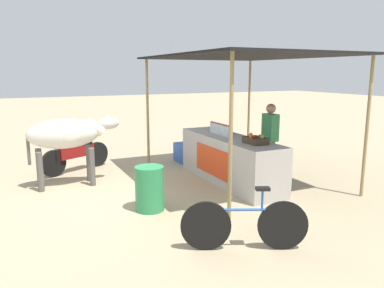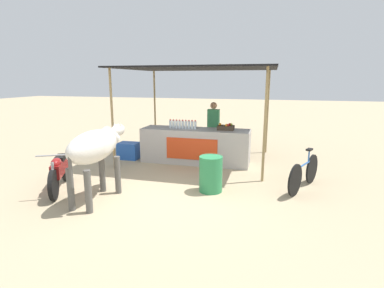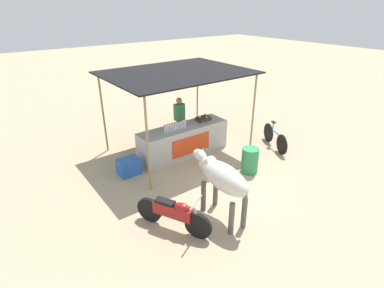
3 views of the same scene
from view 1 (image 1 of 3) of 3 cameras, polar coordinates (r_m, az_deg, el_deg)
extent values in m
plane|color=tan|center=(7.19, -9.68, -7.79)|extent=(60.00, 60.00, 0.00)
cube|color=#B2ADA8|center=(7.90, 5.72, -2.34)|extent=(3.00, 0.80, 0.96)
cube|color=red|center=(7.70, 3.11, -2.65)|extent=(1.40, 0.02, 0.58)
cube|color=black|center=(7.86, 7.95, 13.12)|extent=(4.20, 3.20, 0.04)
cylinder|color=#997F51|center=(8.98, -6.77, 4.55)|extent=(0.06, 0.06, 2.60)
cylinder|color=#997F51|center=(5.58, 5.91, 0.67)|extent=(0.06, 0.06, 2.60)
cylinder|color=#997F51|center=(10.27, 8.67, 5.30)|extent=(0.06, 0.06, 2.60)
cylinder|color=#997F51|center=(7.48, 25.13, 2.31)|extent=(0.06, 0.06, 2.60)
cylinder|color=silver|center=(8.37, 2.99, 2.56)|extent=(0.07, 0.07, 0.22)
cylinder|color=red|center=(8.36, 3.00, 3.41)|extent=(0.04, 0.04, 0.03)
cylinder|color=silver|center=(8.30, 3.29, 2.48)|extent=(0.07, 0.07, 0.22)
cylinder|color=red|center=(8.28, 3.30, 3.33)|extent=(0.04, 0.04, 0.03)
cylinder|color=silver|center=(8.22, 3.59, 2.39)|extent=(0.07, 0.07, 0.22)
cylinder|color=red|center=(8.20, 3.60, 3.26)|extent=(0.04, 0.04, 0.03)
cylinder|color=silver|center=(8.14, 3.90, 2.31)|extent=(0.07, 0.07, 0.22)
cylinder|color=red|center=(8.12, 3.91, 3.18)|extent=(0.04, 0.04, 0.03)
cylinder|color=silver|center=(8.06, 4.21, 2.22)|extent=(0.07, 0.07, 0.22)
cylinder|color=red|center=(8.04, 4.22, 3.10)|extent=(0.04, 0.04, 0.03)
cylinder|color=silver|center=(7.99, 4.53, 2.13)|extent=(0.07, 0.07, 0.22)
cylinder|color=red|center=(7.97, 4.54, 3.02)|extent=(0.04, 0.04, 0.03)
cylinder|color=silver|center=(7.91, 4.86, 2.04)|extent=(0.07, 0.07, 0.22)
cylinder|color=red|center=(7.89, 4.87, 2.94)|extent=(0.04, 0.04, 0.03)
cylinder|color=silver|center=(7.83, 5.19, 1.95)|extent=(0.07, 0.07, 0.22)
cylinder|color=red|center=(7.81, 5.20, 2.85)|extent=(0.04, 0.04, 0.03)
cylinder|color=silver|center=(7.76, 5.53, 1.85)|extent=(0.07, 0.07, 0.22)
cylinder|color=red|center=(7.74, 5.54, 2.76)|extent=(0.04, 0.04, 0.03)
cube|color=#3F3326|center=(7.13, 9.64, 0.54)|extent=(0.44, 0.32, 0.12)
sphere|color=orange|center=(7.25, 8.93, 1.42)|extent=(0.08, 0.08, 0.08)
sphere|color=orange|center=(7.03, 9.04, 1.12)|extent=(0.08, 0.08, 0.08)
sphere|color=#8CB22D|center=(7.04, 10.62, 1.08)|extent=(0.08, 0.08, 0.08)
sphere|color=#B21E19|center=(7.06, 10.32, 1.12)|extent=(0.08, 0.08, 0.08)
sphere|color=#B21E19|center=(7.00, 9.22, 1.08)|extent=(0.08, 0.08, 0.08)
cylinder|color=#383842|center=(8.04, 11.64, -2.59)|extent=(0.22, 0.22, 0.88)
cube|color=#337F4C|center=(7.90, 11.84, 2.50)|extent=(0.34, 0.20, 0.56)
sphere|color=#A87A56|center=(7.86, 11.95, 5.31)|extent=(0.20, 0.20, 0.20)
cube|color=blue|center=(9.64, -0.98, -1.33)|extent=(0.60, 0.44, 0.48)
cylinder|color=#2D8C51|center=(6.32, -6.48, -6.75)|extent=(0.48, 0.48, 0.75)
ellipsoid|color=silver|center=(7.86, -18.97, 1.50)|extent=(0.56, 1.42, 0.60)
cylinder|color=#575551|center=(8.22, -15.38, -2.81)|extent=(0.12, 0.12, 0.78)
cylinder|color=#575551|center=(7.87, -14.99, -3.39)|extent=(0.12, 0.12, 0.78)
cylinder|color=#575551|center=(8.15, -22.21, -3.36)|extent=(0.12, 0.12, 0.78)
cylinder|color=#575551|center=(7.80, -22.13, -3.98)|extent=(0.12, 0.12, 0.78)
cylinder|color=silver|center=(7.91, -14.73, 2.56)|extent=(0.25, 0.46, 0.41)
ellipsoid|color=silver|center=(7.96, -12.61, 3.14)|extent=(0.23, 0.45, 0.26)
cone|color=beige|center=(8.00, -12.89, 4.18)|extent=(0.05, 0.05, 0.10)
cone|color=beige|center=(7.87, -12.70, 4.08)|extent=(0.05, 0.05, 0.10)
cylinder|color=#575551|center=(7.88, -23.66, -0.80)|extent=(0.06, 0.06, 0.60)
ellipsoid|color=silver|center=(7.65, -18.08, 1.31)|extent=(0.11, 0.44, 0.32)
cylinder|color=black|center=(8.81, -20.35, -2.80)|extent=(0.34, 0.57, 0.60)
cylinder|color=black|center=(9.48, -14.24, -1.51)|extent=(0.34, 0.57, 0.60)
cube|color=maroon|center=(9.09, -17.25, -1.03)|extent=(0.57, 0.88, 0.28)
ellipsoid|color=maroon|center=(8.94, -18.45, -0.25)|extent=(0.34, 0.41, 0.20)
cube|color=black|center=(9.17, -16.39, 0.13)|extent=(0.36, 0.47, 0.10)
cylinder|color=#99999E|center=(8.72, -20.33, 0.96)|extent=(0.50, 0.28, 0.03)
cylinder|color=#99999E|center=(8.78, -20.33, -1.51)|extent=(0.14, 0.20, 0.49)
cylinder|color=black|center=(4.95, 2.12, -12.39)|extent=(0.31, 0.62, 0.66)
cylinder|color=black|center=(5.10, 13.67, -11.98)|extent=(0.31, 0.62, 0.66)
cylinder|color=#2659A5|center=(4.92, 8.06, -9.88)|extent=(0.39, 0.79, 0.04)
cylinder|color=#2659A5|center=(4.92, 10.66, -8.49)|extent=(0.03, 0.03, 0.28)
cube|color=black|center=(4.87, 10.72, -6.71)|extent=(0.17, 0.21, 0.04)
camera|label=2|loc=(5.99, -66.68, 4.52)|focal=28.00mm
camera|label=3|loc=(12.18, -42.57, 18.62)|focal=28.00mm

